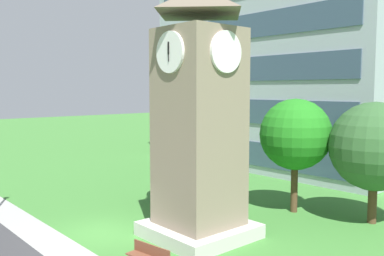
# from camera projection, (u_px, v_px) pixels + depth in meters

# --- Properties ---
(ground_plane) EXTENTS (160.00, 160.00, 0.00)m
(ground_plane) POSITION_uv_depth(u_px,v_px,m) (101.00, 233.00, 18.96)
(ground_plane) COLOR #3D7A33
(kerb_strip) EXTENTS (120.00, 1.60, 0.01)m
(kerb_strip) POSITION_uv_depth(u_px,v_px,m) (54.00, 245.00, 17.54)
(kerb_strip) COLOR #9E9E99
(kerb_strip) RESTS_ON ground
(office_building) EXTENTS (21.04, 14.73, 16.00)m
(office_building) POSITION_uv_depth(u_px,v_px,m) (297.00, 72.00, 37.33)
(office_building) COLOR #9EA8B2
(office_building) RESTS_ON ground
(clock_tower) EXTENTS (4.11, 4.11, 10.76)m
(clock_tower) POSITION_uv_depth(u_px,v_px,m) (199.00, 128.00, 18.09)
(clock_tower) COLOR gray
(clock_tower) RESTS_ON ground
(tree_streetside) EXTENTS (3.24, 3.24, 4.79)m
(tree_streetside) POSITION_uv_depth(u_px,v_px,m) (179.00, 148.00, 23.66)
(tree_streetside) COLOR #513823
(tree_streetside) RESTS_ON ground
(tree_near_tower) EXTENTS (4.26, 4.26, 5.88)m
(tree_near_tower) POSITION_uv_depth(u_px,v_px,m) (375.00, 146.00, 20.06)
(tree_near_tower) COLOR #513823
(tree_near_tower) RESTS_ON ground
(tree_by_building) EXTENTS (3.72, 3.72, 5.99)m
(tree_by_building) POSITION_uv_depth(u_px,v_px,m) (295.00, 135.00, 21.90)
(tree_by_building) COLOR #513823
(tree_by_building) RESTS_ON ground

